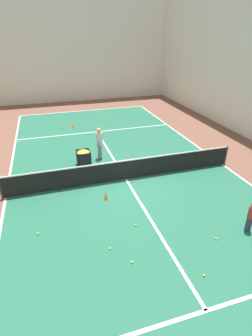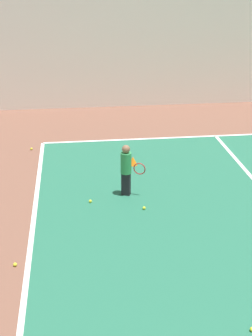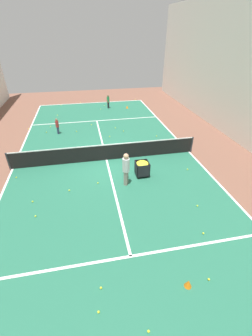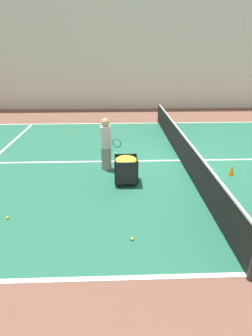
{
  "view_description": "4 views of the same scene",
  "coord_description": "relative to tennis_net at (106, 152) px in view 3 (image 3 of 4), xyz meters",
  "views": [
    {
      "loc": [
        -2.98,
        -9.68,
        5.92
      ],
      "look_at": [
        0.0,
        0.0,
        0.58
      ],
      "focal_mm": 28.0,
      "sensor_mm": 36.0,
      "label": 1
    },
    {
      "loc": [
        8.24,
        -10.89,
        4.94
      ],
      "look_at": [
        -1.38,
        -9.74,
        0.68
      ],
      "focal_mm": 50.0,
      "sensor_mm": 36.0,
      "label": 2
    },
    {
      "loc": [
        1.07,
        11.08,
        6.33
      ],
      "look_at": [
        -0.63,
        2.51,
        0.91
      ],
      "focal_mm": 24.0,
      "sensor_mm": 36.0,
      "label": 3
    },
    {
      "loc": [
        -8.24,
        2.17,
        3.49
      ],
      "look_at": [
        -1.57,
        1.93,
        0.46
      ],
      "focal_mm": 28.0,
      "sensor_mm": 36.0,
      "label": 4
    }
  ],
  "objects": [
    {
      "name": "tennis_ball_29",
      "position": [
        1.63,
        -4.49,
        -0.46
      ],
      "size": [
        0.07,
        0.07,
        0.07
      ],
      "primitive_type": "sphere",
      "color": "yellow",
      "rests_on": "ground"
    },
    {
      "name": "tennis_ball_18",
      "position": [
        0.48,
        -5.61,
        -0.46
      ],
      "size": [
        0.07,
        0.07,
        0.07
      ],
      "primitive_type": "sphere",
      "color": "yellow",
      "rests_on": "ground"
    },
    {
      "name": "player_near_baseline",
      "position": [
        -1.37,
        -9.73,
        0.21
      ],
      "size": [
        0.33,
        0.59,
        1.23
      ],
      "rotation": [
        0.0,
        0.0,
        1.15
      ],
      "color": "black",
      "rests_on": "ground"
    },
    {
      "name": "tennis_net",
      "position": [
        0.0,
        0.0,
        0.0
      ],
      "size": [
        10.34,
        0.1,
        0.96
      ],
      "color": "#2D2D33",
      "rests_on": "ground"
    },
    {
      "name": "court_playing_area",
      "position": [
        0.0,
        0.0,
        -0.5
      ],
      "size": [
        10.04,
        23.6,
        0.0
      ],
      "color": "#23664C",
      "rests_on": "ground"
    },
    {
      "name": "tennis_ball_3",
      "position": [
        -0.62,
        -9.43,
        -0.46
      ],
      "size": [
        0.07,
        0.07,
        0.07
      ],
      "primitive_type": "sphere",
      "color": "yellow",
      "rests_on": "ground"
    },
    {
      "name": "ball_cart",
      "position": [
        -1.57,
        1.93,
        0.06
      ],
      "size": [
        0.65,
        0.64,
        0.78
      ],
      "color": "black",
      "rests_on": "ground"
    },
    {
      "name": "tennis_ball_13",
      "position": [
        3.56,
        3.03,
        -0.46
      ],
      "size": [
        0.07,
        0.07,
        0.07
      ],
      "primitive_type": "sphere",
      "color": "yellow",
      "rests_on": "ground"
    },
    {
      "name": "line_sideline_right",
      "position": [
        5.02,
        0.0,
        -0.49
      ],
      "size": [
        0.1,
        23.6,
        0.0
      ],
      "primitive_type": "cube",
      "color": "white",
      "rests_on": "ground"
    },
    {
      "name": "line_service_near",
      "position": [
        0.0,
        -6.49,
        -0.49
      ],
      "size": [
        10.04,
        0.1,
        0.0
      ],
      "primitive_type": "cube",
      "color": "white",
      "rests_on": "ground"
    },
    {
      "name": "line_baseline_near",
      "position": [
        0.0,
        -11.8,
        -0.49
      ],
      "size": [
        10.04,
        0.1,
        0.0
      ],
      "primitive_type": "cube",
      "color": "white",
      "rests_on": "ground"
    },
    {
      "name": "tennis_ball_14",
      "position": [
        -3.25,
        4.66,
        -0.46
      ],
      "size": [
        0.07,
        0.07,
        0.07
      ],
      "primitive_type": "sphere",
      "color": "yellow",
      "rests_on": "ground"
    },
    {
      "name": "tennis_ball_15",
      "position": [
        0.69,
        2.21,
        -0.46
      ],
      "size": [
        0.07,
        0.07,
        0.07
      ],
      "primitive_type": "sphere",
      "color": "yellow",
      "rests_on": "ground"
    },
    {
      "name": "tennis_ball_24",
      "position": [
        3.21,
        -8.43,
        -0.46
      ],
      "size": [
        0.07,
        0.07,
        0.07
      ],
      "primitive_type": "sphere",
      "color": "yellow",
      "rests_on": "ground"
    },
    {
      "name": "ground_plane",
      "position": [
        0.0,
        0.0,
        -0.5
      ],
      "size": [
        34.85,
        34.85,
        0.0
      ],
      "primitive_type": "plane",
      "color": "brown"
    },
    {
      "name": "tennis_ball_28",
      "position": [
        -3.79,
        -2.57,
        -0.46
      ],
      "size": [
        0.07,
        0.07,
        0.07
      ],
      "primitive_type": "sphere",
      "color": "yellow",
      "rests_on": "ground"
    },
    {
      "name": "tennis_ball_17",
      "position": [
        5.1,
        -5.64,
        -0.46
      ],
      "size": [
        0.07,
        0.07,
        0.07
      ],
      "primitive_type": "sphere",
      "color": "yellow",
      "rests_on": "ground"
    },
    {
      "name": "line_sideline_left",
      "position": [
        -5.02,
        0.0,
        -0.49
      ],
      "size": [
        0.1,
        23.6,
        0.0
      ],
      "primitive_type": "cube",
      "color": "white",
      "rests_on": "ground"
    },
    {
      "name": "tennis_ball_27",
      "position": [
        -1.08,
        -10.58,
        -0.46
      ],
      "size": [
        0.07,
        0.07,
        0.07
      ],
      "primitive_type": "sphere",
      "color": "yellow",
      "rests_on": "ground"
    },
    {
      "name": "tennis_ball_4",
      "position": [
        -1.72,
        -3.9,
        -0.46
      ],
      "size": [
        0.07,
        0.07,
        0.07
      ],
      "primitive_type": "sphere",
      "color": "yellow",
      "rests_on": "ground"
    },
    {
      "name": "tennis_ball_2",
      "position": [
        -4.07,
        1.89,
        -0.46
      ],
      "size": [
        0.07,
        0.07,
        0.07
      ],
      "primitive_type": "sphere",
      "color": "yellow",
      "rests_on": "ground"
    },
    {
      "name": "tennis_ball_8",
      "position": [
        3.04,
        -11.43,
        -0.46
      ],
      "size": [
        0.07,
        0.07,
        0.07
      ],
      "primitive_type": "sphere",
      "color": "yellow",
      "rests_on": "ground"
    },
    {
      "name": "tennis_ball_9",
      "position": [
        1.17,
        -12.03,
        -0.46
      ],
      "size": [
        0.07,
        0.07,
        0.07
      ],
      "primitive_type": "sphere",
      "color": "yellow",
      "rests_on": "ground"
    },
    {
      "name": "tennis_ball_23",
      "position": [
        1.19,
        8.0,
        -0.46
      ],
      "size": [
        0.07,
        0.07,
        0.07
      ],
      "primitive_type": "sphere",
      "color": "yellow",
      "rests_on": "ground"
    },
    {
      "name": "child_midcourt",
      "position": [
        2.88,
        -4.4,
        0.14
      ],
      "size": [
        0.26,
        0.26,
        1.11
      ],
      "rotation": [
        0.0,
        0.0,
        1.38
      ],
      "color": "#2D3351",
      "rests_on": "ground"
    },
    {
      "name": "tennis_ball_7",
      "position": [
        3.31,
        3.98,
        -0.46
      ],
      "size": [
        0.07,
        0.07,
        0.07
      ],
      "primitive_type": "sphere",
      "color": "yellow",
      "rests_on": "ground"
    },
    {
      "name": "tennis_ball_20",
      "position": [
        2.03,
        2.53,
        -0.46
      ],
      "size": [
        0.07,
        0.07,
        0.07
      ],
      "primitive_type": "sphere",
      "color": "yellow",
      "rests_on": "ground"
    },
    {
      "name": "training_cone_2",
      "position": [
        -1.22,
        -1.27,
        -0.33
      ],
      "size": [
        0.16,
        0.16,
        0.33
      ],
      "primitive_type": "cone",
      "color": "orange",
      "rests_on": "ground"
    },
    {
      "name": "tennis_ball_0",
      "position": [
        -2.78,
        6.08,
        -0.46
      ],
      "size": [
        0.07,
        0.07,
        0.07
      ],
      "primitive_type": "sphere",
      "color": "yellow",
      "rests_on": "ground"
    },
    {
      "name": "tennis_ball_6",
      "position": [
        4.64,
        0.94,
        -0.46
      ],
      "size": [
        0.07,
        0.07,
        0.07
      ],
      "primitive_type": "sphere",
      "color": "yellow",
      "rests_on": "ground"
    },
    {
      "name": "tennis_ball_10",
      "position": [
        -1.23,
        -4.61,
        -0.46
      ],
      "size": [
        0.07,
        0.07,
        0.07
      ],
      "primitive_type": "sphere",
      "color": "yellow",
      "rests_on": "ground"
    },
    {
      "name": "line_service_far",
      "position": [
        0.0,
        6.49,
        -0.49
      ],
      "size": [
        10.04,
        0.1,
        0.0
      ],
      "primitive_type": "cube",
      "color": "white",
      "rests_on": "ground"
    },
    {
      "name": "training_cone_1",
      "position": [
        -3.09,
        -9.35,
        -0.38
      ],
      "size": [
        0.24,
        0.24,
        0.23
      ],
      "primitive_type": "cone",
      "color": "orange",
      "rests_on": "ground"
    },
    {
      "name": "tennis_ball_19",
      "position": [
        -2.09,
        7.74,
        -0.46
      ],
      "size": [
        0.07,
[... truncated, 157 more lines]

